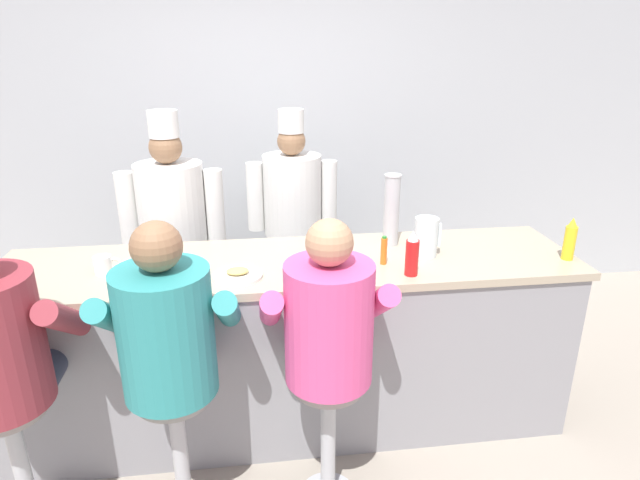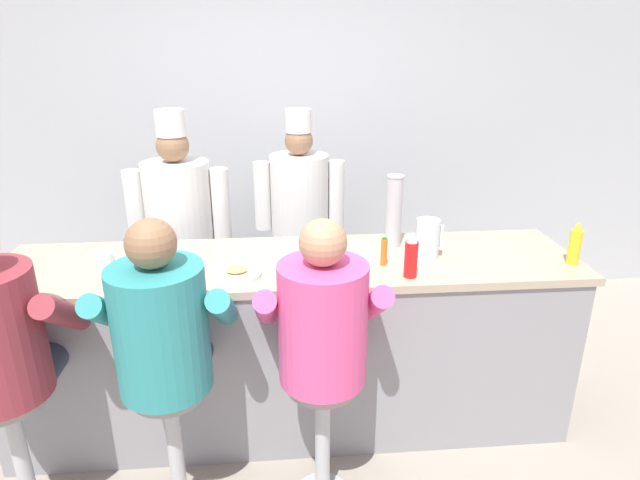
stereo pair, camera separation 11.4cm
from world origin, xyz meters
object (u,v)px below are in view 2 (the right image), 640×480
(water_pitcher_clear, at_px, (428,239))
(breakfast_plate, at_px, (237,273))
(mustard_bottle_yellow, at_px, (575,244))
(diner_seated_teal, at_px, (164,335))
(hot_sauce_bottle_orange, at_px, (384,252))
(cup_stack_steel, at_px, (394,211))
(diner_seated_pink, at_px, (322,330))
(coffee_mug_white, at_px, (107,261))
(cook_in_whites_near, at_px, (181,228))
(napkin_dispenser_chrome, at_px, (330,250))
(cook_in_whites_far, at_px, (300,214))
(ketchup_bottle_red, at_px, (411,256))
(cereal_bowl, at_px, (139,264))

(water_pitcher_clear, relative_size, breakfast_plate, 0.87)
(mustard_bottle_yellow, height_order, diner_seated_teal, diner_seated_teal)
(hot_sauce_bottle_orange, relative_size, breakfast_plate, 0.62)
(cup_stack_steel, distance_m, diner_seated_pink, 0.91)
(water_pitcher_clear, distance_m, coffee_mug_white, 1.61)
(coffee_mug_white, height_order, cook_in_whites_near, cook_in_whites_near)
(hot_sauce_bottle_orange, distance_m, napkin_dispenser_chrome, 0.27)
(hot_sauce_bottle_orange, relative_size, cook_in_whites_far, 0.09)
(mustard_bottle_yellow, bearing_deg, water_pitcher_clear, 168.77)
(breakfast_plate, bearing_deg, diner_seated_teal, -125.62)
(mustard_bottle_yellow, height_order, coffee_mug_white, mustard_bottle_yellow)
(ketchup_bottle_red, xyz_separation_m, hot_sauce_bottle_orange, (-0.10, 0.15, -0.03))
(cook_in_whites_far, bearing_deg, hot_sauce_bottle_orange, -72.70)
(diner_seated_teal, xyz_separation_m, diner_seated_pink, (0.66, -0.00, -0.01))
(diner_seated_pink, distance_m, cook_in_whites_far, 1.63)
(diner_seated_pink, bearing_deg, cup_stack_steel, 58.00)
(cereal_bowl, bearing_deg, cup_stack_steel, 9.66)
(ketchup_bottle_red, xyz_separation_m, diner_seated_pink, (-0.45, -0.31, -0.19))
(cereal_bowl, relative_size, cup_stack_steel, 0.39)
(water_pitcher_clear, bearing_deg, ketchup_bottle_red, -122.14)
(cup_stack_steel, xyz_separation_m, cook_in_whites_far, (-0.47, 0.90, -0.29))
(diner_seated_pink, bearing_deg, napkin_dispenser_chrome, 80.56)
(hot_sauce_bottle_orange, bearing_deg, ketchup_bottle_red, -56.25)
(diner_seated_pink, bearing_deg, cook_in_whites_near, 121.13)
(diner_seated_teal, bearing_deg, mustard_bottle_yellow, 11.41)
(ketchup_bottle_red, relative_size, breakfast_plate, 0.96)
(mustard_bottle_yellow, relative_size, napkin_dispenser_chrome, 1.61)
(cup_stack_steel, height_order, diner_seated_pink, diner_seated_pink)
(hot_sauce_bottle_orange, distance_m, diner_seated_pink, 0.60)
(water_pitcher_clear, distance_m, napkin_dispenser_chrome, 0.51)
(mustard_bottle_yellow, relative_size, cup_stack_steel, 0.57)
(diner_seated_pink, bearing_deg, cereal_bowl, 149.50)
(mustard_bottle_yellow, xyz_separation_m, diner_seated_teal, (-1.97, -0.40, -0.18))
(napkin_dispenser_chrome, relative_size, diner_seated_teal, 0.10)
(cereal_bowl, relative_size, diner_seated_pink, 0.11)
(cereal_bowl, height_order, coffee_mug_white, coffee_mug_white)
(cup_stack_steel, bearing_deg, breakfast_plate, -158.06)
(diner_seated_teal, bearing_deg, coffee_mug_white, 124.59)
(mustard_bottle_yellow, relative_size, hot_sauce_bottle_orange, 1.52)
(water_pitcher_clear, bearing_deg, cup_stack_steel, 126.46)
(cereal_bowl, bearing_deg, diner_seated_pink, -30.50)
(hot_sauce_bottle_orange, height_order, napkin_dispenser_chrome, hot_sauce_bottle_orange)
(mustard_bottle_yellow, bearing_deg, cup_stack_steel, 158.87)
(cereal_bowl, bearing_deg, diner_seated_teal, -68.48)
(napkin_dispenser_chrome, bearing_deg, coffee_mug_white, 179.28)
(breakfast_plate, xyz_separation_m, cereal_bowl, (-0.48, 0.11, 0.02))
(hot_sauce_bottle_orange, relative_size, water_pitcher_clear, 0.71)
(cook_in_whites_near, bearing_deg, ketchup_bottle_red, -38.80)
(breakfast_plate, bearing_deg, water_pitcher_clear, 8.62)
(cook_in_whites_far, bearing_deg, cup_stack_steel, -62.57)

